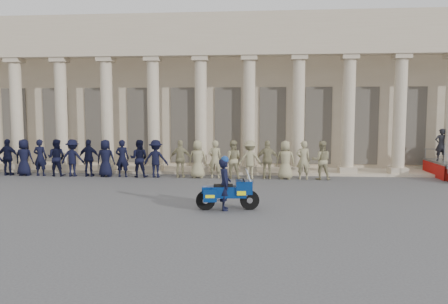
# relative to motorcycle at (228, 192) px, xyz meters

# --- Properties ---
(ground) EXTENTS (90.00, 90.00, 0.00)m
(ground) POSITION_rel_motorcycle_xyz_m (-0.86, 0.65, -0.61)
(ground) COLOR #4A4A4D
(ground) RESTS_ON ground
(building) EXTENTS (40.00, 12.50, 9.00)m
(building) POSITION_rel_motorcycle_xyz_m (-0.86, 15.39, 3.92)
(building) COLOR #C0AD90
(building) RESTS_ON ground
(officer_rank) EXTENTS (18.95, 0.73, 1.93)m
(officer_rank) POSITION_rel_motorcycle_xyz_m (-5.20, 7.01, 0.36)
(officer_rank) COLOR black
(officer_rank) RESTS_ON ground
(motorcycle) EXTENTS (2.19, 0.95, 1.40)m
(motorcycle) POSITION_rel_motorcycle_xyz_m (0.00, 0.00, 0.00)
(motorcycle) COLOR black
(motorcycle) RESTS_ON ground
(rider) EXTENTS (0.50, 0.70, 1.87)m
(rider) POSITION_rel_motorcycle_xyz_m (-0.12, -0.02, 0.32)
(rider) COLOR black
(rider) RESTS_ON ground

